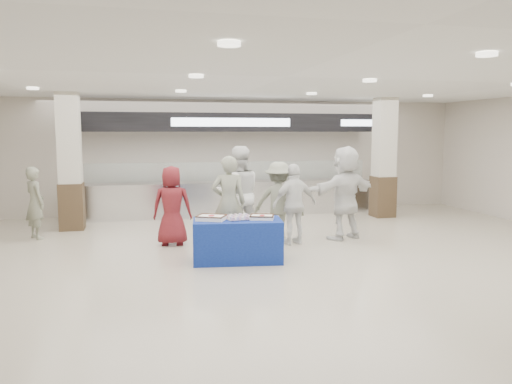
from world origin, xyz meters
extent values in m
plane|color=beige|center=(0.00, 0.00, 0.00)|extent=(14.00, 14.00, 0.00)
cube|color=silver|center=(0.00, 5.40, 0.45)|extent=(8.00, 0.80, 0.90)
cube|color=silver|center=(0.00, 5.40, 0.92)|extent=(8.00, 0.85, 0.04)
cube|color=white|center=(0.00, 5.10, 1.25)|extent=(7.60, 0.02, 0.50)
cube|color=black|center=(0.00, 5.40, 2.55)|extent=(8.40, 0.70, 0.50)
cube|color=white|center=(0.00, 5.04, 2.55)|extent=(3.20, 0.03, 0.22)
cube|color=white|center=(3.80, 5.04, 2.55)|extent=(1.40, 0.03, 0.18)
cube|color=#382919|center=(-4.00, 4.20, 0.55)|extent=(0.55, 0.55, 1.10)
cube|color=beige|center=(-4.00, 4.20, 2.15)|extent=(0.50, 0.50, 2.10)
cube|color=#382919|center=(4.00, 4.20, 0.55)|extent=(0.55, 0.55, 1.10)
cube|color=beige|center=(4.00, 4.20, 2.15)|extent=(0.50, 0.50, 2.10)
cube|color=navy|center=(-0.76, 0.43, 0.38)|extent=(1.64, 0.97, 0.75)
cube|color=white|center=(-1.21, 0.48, 0.79)|extent=(0.59, 0.54, 0.07)
cube|color=#402312|center=(-1.21, 0.48, 0.84)|extent=(0.59, 0.54, 0.02)
cylinder|color=red|center=(-1.21, 0.48, 0.83)|extent=(0.14, 0.14, 0.01)
cube|color=white|center=(-0.32, 0.38, 0.78)|extent=(0.49, 0.44, 0.06)
cube|color=#402312|center=(-0.32, 0.38, 0.83)|extent=(0.49, 0.44, 0.02)
cylinder|color=red|center=(-0.32, 0.38, 0.82)|extent=(0.12, 0.12, 0.01)
cube|color=#A4A4A9|center=(-0.72, 0.46, 0.76)|extent=(0.49, 0.40, 0.02)
imported|color=maroon|center=(-1.80, 2.00, 0.81)|extent=(0.86, 0.63, 1.62)
imported|color=gray|center=(-0.74, 1.44, 0.92)|extent=(0.73, 0.54, 1.83)
imported|color=white|center=(-0.43, 2.01, 1.00)|extent=(0.99, 0.77, 2.00)
imported|color=white|center=(0.64, 1.52, 0.83)|extent=(1.03, 0.58, 1.65)
imported|color=gray|center=(0.44, 2.01, 0.83)|extent=(1.24, 1.01, 1.66)
imported|color=white|center=(1.85, 1.76, 1.00)|extent=(1.94, 1.22, 2.00)
imported|color=gray|center=(-4.63, 3.28, 0.78)|extent=(0.63, 0.68, 1.56)
camera|label=1|loc=(-2.41, -8.11, 2.28)|focal=35.00mm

